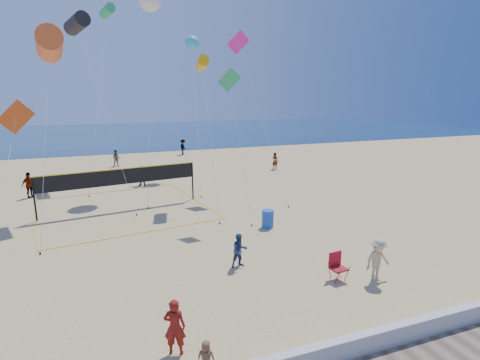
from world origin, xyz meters
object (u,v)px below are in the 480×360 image
object	(u,v)px
camp_chair	(337,264)
volleyball_net	(120,181)
woman	(175,327)
trash_barrel	(268,219)

from	to	relation	value
camp_chair	volleyball_net	size ratio (longest dim) A/B	0.11
woman	trash_barrel	bearing A→B (deg)	-107.40
camp_chair	volleyball_net	world-z (taller)	volleyball_net
woman	volleyball_net	size ratio (longest dim) A/B	0.15
camp_chair	trash_barrel	distance (m)	6.38
trash_barrel	volleyball_net	size ratio (longest dim) A/B	0.09
trash_barrel	volleyball_net	xyz separation A→B (m)	(-7.34, 6.30, 1.35)
trash_barrel	volleyball_net	bearing A→B (deg)	139.39
trash_barrel	camp_chair	bearing A→B (deg)	-89.17
woman	camp_chair	world-z (taller)	woman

